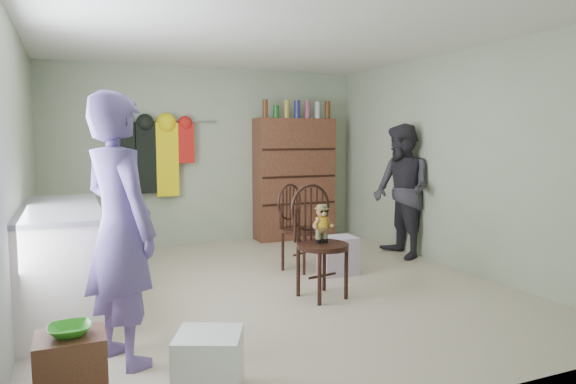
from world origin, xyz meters
name	(u,v)px	position (x,y,z in m)	size (l,w,h in m)	color
ground_plane	(273,288)	(0.00, 0.00, 0.00)	(5.00, 5.00, 0.00)	beige
room_walls	(255,132)	(0.00, 0.53, 1.58)	(5.00, 5.00, 5.00)	#A6B195
counter	(62,260)	(-1.95, 0.00, 0.47)	(0.64, 1.86, 0.94)	silver
stool	(72,381)	(-1.89, -1.92, 0.25)	(0.35, 0.30, 0.50)	brown
bowl	(70,330)	(-1.89, -1.92, 0.53)	(0.22, 0.22, 0.05)	green
plastic_tub	(209,363)	(-1.14, -1.85, 0.18)	(0.38, 0.36, 0.36)	white
chair_front	(319,234)	(0.30, -0.42, 0.60)	(0.56, 0.56, 1.08)	black
chair_far	(297,224)	(0.53, 0.58, 0.53)	(0.60, 0.60, 0.99)	black
striped_bag	(338,255)	(0.86, 0.22, 0.21)	(0.40, 0.31, 0.42)	#E5727A
person_left	(120,230)	(-1.56, -1.19, 0.91)	(0.66, 0.44, 1.82)	#5F4E90
person_right	(402,191)	(2.00, 0.63, 0.85)	(0.82, 0.64, 1.70)	#2D2B33
dresser	(294,178)	(1.25, 2.30, 0.91)	(1.20, 0.39, 2.07)	brown
coat_rack	(151,158)	(-0.83, 2.38, 1.25)	(1.42, 0.12, 1.09)	#99999E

